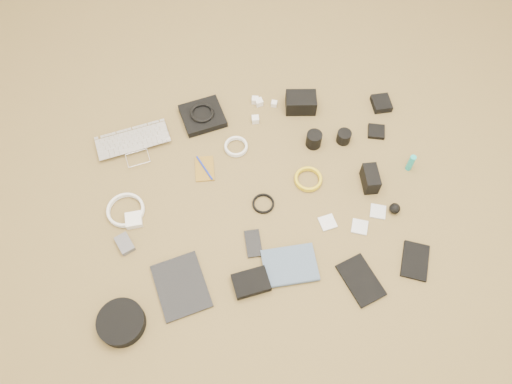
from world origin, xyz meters
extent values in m
cube|color=olive|center=(0.00, 0.00, -0.02)|extent=(4.00, 4.00, 0.04)
imported|color=silver|center=(-0.50, 0.34, 0.01)|extent=(0.37, 0.29, 0.03)
cube|color=black|center=(-0.18, 0.48, 0.02)|extent=(0.22, 0.21, 0.03)
torus|color=black|center=(-0.18, 0.48, 0.04)|extent=(0.12, 0.12, 0.01)
cube|color=white|center=(0.09, 0.53, 0.01)|extent=(0.04, 0.04, 0.03)
cube|color=white|center=(0.10, 0.52, 0.02)|extent=(0.04, 0.04, 0.03)
cube|color=white|center=(0.17, 0.50, 0.01)|extent=(0.03, 0.03, 0.03)
cube|color=white|center=(0.07, 0.42, 0.02)|extent=(0.04, 0.04, 0.03)
cube|color=black|center=(0.30, 0.46, 0.04)|extent=(0.16, 0.12, 0.08)
cube|color=black|center=(0.69, 0.41, 0.02)|extent=(0.09, 0.10, 0.03)
cube|color=olive|center=(-0.20, 0.19, 0.00)|extent=(0.09, 0.14, 0.01)
cylinder|color=#1427A5|center=(-0.20, 0.19, 0.01)|extent=(0.06, 0.13, 0.01)
torus|color=white|center=(-0.04, 0.28, 0.01)|extent=(0.12, 0.12, 0.01)
cylinder|color=black|center=(0.31, 0.24, 0.04)|extent=(0.09, 0.09, 0.08)
cylinder|color=black|center=(0.45, 0.24, 0.03)|extent=(0.08, 0.08, 0.06)
cube|color=black|center=(0.62, 0.26, 0.01)|extent=(0.10, 0.10, 0.02)
cube|color=white|center=(-0.53, -0.02, 0.01)|extent=(0.07, 0.07, 0.03)
torus|color=white|center=(-0.56, 0.03, 0.01)|extent=(0.20, 0.20, 0.01)
torus|color=black|center=(0.03, -0.03, 0.00)|extent=(0.13, 0.13, 0.01)
torus|color=gold|center=(0.25, 0.06, 0.01)|extent=(0.15, 0.15, 0.01)
cube|color=black|center=(0.51, 0.00, 0.04)|extent=(0.07, 0.12, 0.09)
cylinder|color=#1AABA4|center=(0.71, 0.05, 0.05)|extent=(0.03, 0.03, 0.09)
cube|color=#535357|center=(-0.57, -0.12, 0.01)|extent=(0.09, 0.10, 0.02)
cube|color=black|center=(-0.36, -0.34, 0.01)|extent=(0.24, 0.28, 0.01)
cube|color=black|center=(-0.04, -0.20, 0.00)|extent=(0.07, 0.12, 0.01)
cube|color=silver|center=(0.28, -0.16, 0.00)|extent=(0.08, 0.08, 0.01)
cube|color=silver|center=(0.41, -0.20, 0.00)|extent=(0.09, 0.09, 0.01)
cube|color=silver|center=(0.51, -0.15, 0.00)|extent=(0.08, 0.08, 0.01)
sphere|color=black|center=(0.58, -0.15, 0.02)|extent=(0.05, 0.05, 0.05)
cylinder|color=black|center=(-0.59, -0.45, 0.03)|extent=(0.22, 0.22, 0.05)
cube|color=black|center=(-0.08, -0.37, 0.02)|extent=(0.15, 0.12, 0.04)
imported|color=#425771|center=(0.09, -0.41, 0.01)|extent=(0.22, 0.16, 0.02)
cube|color=black|center=(0.36, -0.43, 0.01)|extent=(0.17, 0.22, 0.01)
cube|color=black|center=(0.60, -0.39, 0.01)|extent=(0.16, 0.19, 0.01)
camera|label=1|loc=(-0.16, -1.01, 1.93)|focal=35.00mm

